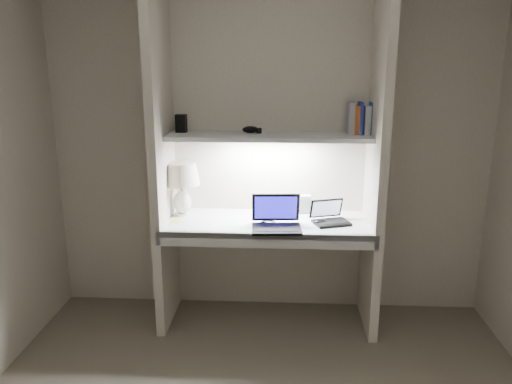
# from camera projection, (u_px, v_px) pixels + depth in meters

# --- Properties ---
(back_wall) EXTENTS (3.20, 0.01, 2.50)m
(back_wall) POSITION_uv_depth(u_px,v_px,m) (269.00, 147.00, 3.64)
(back_wall) COLOR beige
(back_wall) RESTS_ON floor
(alcove_panel_left) EXTENTS (0.06, 0.55, 2.50)m
(alcove_panel_left) POSITION_uv_depth(u_px,v_px,m) (162.00, 152.00, 3.42)
(alcove_panel_left) COLOR beige
(alcove_panel_left) RESTS_ON floor
(alcove_panel_right) EXTENTS (0.06, 0.55, 2.50)m
(alcove_panel_right) POSITION_uv_depth(u_px,v_px,m) (377.00, 154.00, 3.34)
(alcove_panel_right) COLOR beige
(alcove_panel_right) RESTS_ON floor
(desk) EXTENTS (1.40, 0.55, 0.04)m
(desk) POSITION_uv_depth(u_px,v_px,m) (268.00, 223.00, 3.50)
(desk) COLOR white
(desk) RESTS_ON alcove_panel_left
(desk_apron) EXTENTS (1.46, 0.03, 0.10)m
(desk_apron) POSITION_uv_depth(u_px,v_px,m) (266.00, 240.00, 3.26)
(desk_apron) COLOR silver
(desk_apron) RESTS_ON desk
(shelf) EXTENTS (1.40, 0.36, 0.03)m
(shelf) POSITION_uv_depth(u_px,v_px,m) (269.00, 137.00, 3.44)
(shelf) COLOR silver
(shelf) RESTS_ON back_wall
(strip_light) EXTENTS (0.60, 0.04, 0.02)m
(strip_light) POSITION_uv_depth(u_px,v_px,m) (269.00, 140.00, 3.45)
(strip_light) COLOR white
(strip_light) RESTS_ON shelf
(table_lamp) EXTENTS (0.27, 0.27, 0.39)m
(table_lamp) POSITION_uv_depth(u_px,v_px,m) (182.00, 180.00, 3.56)
(table_lamp) COLOR white
(table_lamp) RESTS_ON desk
(laptop_main) EXTENTS (0.34, 0.30, 0.22)m
(laptop_main) POSITION_uv_depth(u_px,v_px,m) (276.00, 221.00, 3.34)
(laptop_main) COLOR black
(laptop_main) RESTS_ON desk
(laptop_netbook) EXTENTS (0.29, 0.27, 0.15)m
(laptop_netbook) POSITION_uv_depth(u_px,v_px,m) (329.00, 217.00, 3.45)
(laptop_netbook) COLOR black
(laptop_netbook) RESTS_ON desk
(speaker) EXTENTS (0.10, 0.08, 0.13)m
(speaker) POSITION_uv_depth(u_px,v_px,m) (304.00, 204.00, 3.66)
(speaker) COLOR silver
(speaker) RESTS_ON desk
(mouse) EXTENTS (0.11, 0.09, 0.04)m
(mouse) POSITION_uv_depth(u_px,v_px,m) (320.00, 222.00, 3.42)
(mouse) COLOR black
(mouse) RESTS_ON desk
(cable_coil) EXTENTS (0.12, 0.12, 0.01)m
(cable_coil) POSITION_uv_depth(u_px,v_px,m) (268.00, 223.00, 3.43)
(cable_coil) COLOR black
(cable_coil) RESTS_ON desk
(sticky_note) EXTENTS (0.10, 0.10, 0.00)m
(sticky_note) POSITION_uv_depth(u_px,v_px,m) (176.00, 221.00, 3.49)
(sticky_note) COLOR yellow
(sticky_note) RESTS_ON desk
(book_row) EXTENTS (0.21, 0.15, 0.22)m
(book_row) POSITION_uv_depth(u_px,v_px,m) (363.00, 119.00, 3.44)
(book_row) COLOR silver
(book_row) RESTS_ON shelf
(shelf_box) EXTENTS (0.08, 0.06, 0.13)m
(shelf_box) POSITION_uv_depth(u_px,v_px,m) (181.00, 123.00, 3.52)
(shelf_box) COLOR black
(shelf_box) RESTS_ON shelf
(shelf_gadget) EXTENTS (0.13, 0.11, 0.05)m
(shelf_gadget) POSITION_uv_depth(u_px,v_px,m) (250.00, 130.00, 3.49)
(shelf_gadget) COLOR black
(shelf_gadget) RESTS_ON shelf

